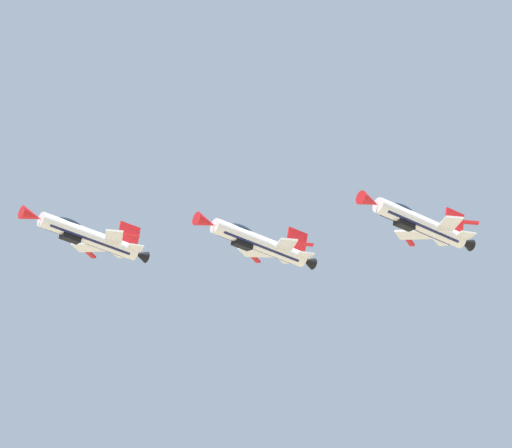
% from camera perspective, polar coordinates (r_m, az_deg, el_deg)
% --- Properties ---
extents(fighter_jet_lead, '(14.86, 10.68, 4.37)m').
position_cam_1_polar(fighter_jet_lead, '(141.13, -7.62, -0.52)').
color(fighter_jet_lead, white).
extents(fighter_jet_left_wing, '(14.86, 10.63, 4.56)m').
position_cam_1_polar(fighter_jet_left_wing, '(138.06, 0.06, -0.82)').
color(fighter_jet_left_wing, white).
extents(fighter_jet_right_wing, '(14.86, 10.67, 4.38)m').
position_cam_1_polar(fighter_jet_right_wing, '(135.47, 7.31, 0.07)').
color(fighter_jet_right_wing, white).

